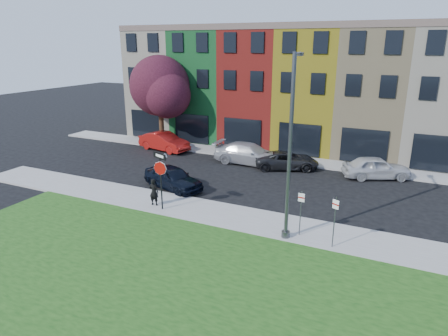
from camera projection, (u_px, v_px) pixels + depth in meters
The scene contains 15 objects.
ground at pixel (206, 242), 18.81m from camera, with size 120.00×120.00×0.00m, color black.
sidewalk_near at pixel (267, 224), 20.55m from camera, with size 40.00×3.00×0.12m, color gray.
sidewalk_far at pixel (259, 156), 32.94m from camera, with size 40.00×2.40×0.12m, color gray.
rowhouse_block at pixel (289, 88), 36.58m from camera, with size 30.00×10.12×10.00m.
stop_sign at pixel (160, 170), 21.56m from camera, with size 1.00×0.39×3.26m.
man at pixel (154, 192), 22.58m from camera, with size 0.60×0.42×1.58m, color black.
sedan_near at pixel (173, 178), 25.47m from camera, with size 4.67×2.99×1.48m, color black.
parked_car_red at pixel (164, 142), 34.61m from camera, with size 5.03×2.57×1.58m, color maroon.
parked_car_silver at pixel (249, 154), 30.80m from camera, with size 5.52×2.30×1.60m, color #A4A4A8.
parked_car_dark at pixel (287, 160), 29.60m from camera, with size 5.14×3.74×1.30m, color black.
parked_car_white at pixel (376, 168), 27.47m from camera, with size 4.86×3.52×1.54m, color silver.
street_lamp at pixel (290, 149), 17.95m from camera, with size 0.68×2.57×8.51m.
parking_sign_a at pixel (301, 208), 18.84m from camera, with size 0.32×0.09×2.25m.
parking_sign_b at pixel (335, 217), 17.70m from camera, with size 0.30×0.17×2.42m.
tree_purple at pixel (161, 87), 35.19m from camera, with size 6.35×5.56×7.88m.
Camera 1 is at (8.03, -14.88, 8.98)m, focal length 32.00 mm.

